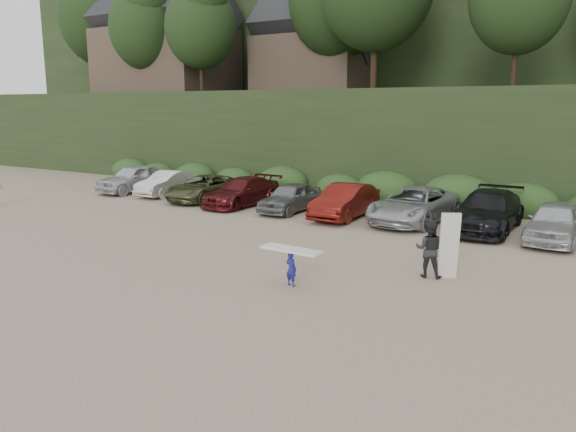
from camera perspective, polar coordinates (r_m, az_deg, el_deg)
The scene contains 5 objects.
ground at distance 16.62m, azimuth -1.11°, elevation -6.63°, with size 120.00×120.00×0.00m, color tan.
hillside_backdrop at distance 50.40m, azimuth 22.35°, elevation 17.35°, with size 90.00×41.50×28.00m.
parked_cars at distance 24.44m, azimuth 16.99°, elevation 0.49°, with size 39.83×6.08×1.65m.
child_surfer at distance 15.98m, azimuth 0.33°, elevation -4.53°, with size 1.87×0.62×1.11m.
adult_surfer at distance 17.30m, azimuth 14.33°, elevation -3.27°, with size 1.34×0.78×2.02m.
Camera 1 is at (8.57, -13.31, 5.07)m, focal length 35.00 mm.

